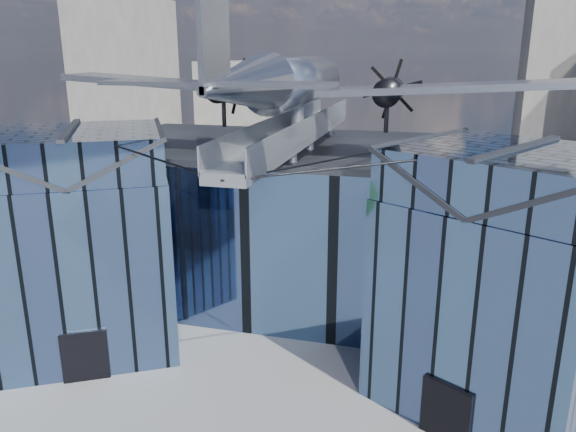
# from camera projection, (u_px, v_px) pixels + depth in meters

# --- Properties ---
(ground_plane) EXTENTS (120.00, 120.00, 0.00)m
(ground_plane) POSITION_uv_depth(u_px,v_px,m) (278.00, 357.00, 29.68)
(ground_plane) COLOR gray
(museum) EXTENTS (32.88, 24.50, 17.60)m
(museum) POSITION_uv_depth(u_px,v_px,m) (305.00, 225.00, 33.48)
(museum) COLOR #405A84
(museum) RESTS_ON ground
(bg_towers) EXTENTS (77.00, 24.50, 26.00)m
(bg_towers) POSITION_uv_depth(u_px,v_px,m) (396.00, 94.00, 73.19)
(bg_towers) COLOR gray
(bg_towers) RESTS_ON ground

